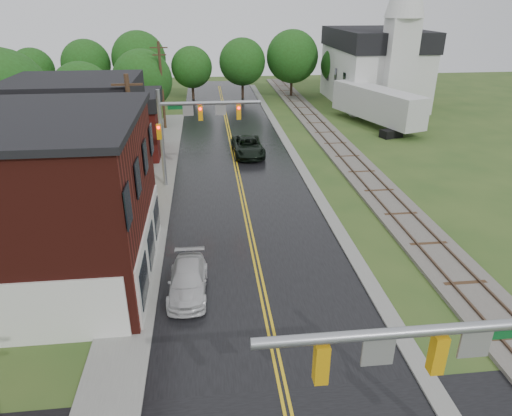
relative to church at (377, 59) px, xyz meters
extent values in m
cube|color=black|center=(-20.00, -23.74, -5.83)|extent=(10.00, 90.00, 0.02)
cube|color=gray|center=(-14.60, -18.74, -5.83)|extent=(0.80, 70.00, 0.12)
cube|color=gray|center=(-26.20, -28.74, -5.83)|extent=(2.40, 50.00, 0.12)
cube|color=silver|center=(-25.45, -38.74, -4.33)|extent=(0.10, 9.50, 3.00)
cube|color=tan|center=(-31.00, -27.74, -2.63)|extent=(8.00, 7.00, 6.40)
cube|color=#3F0F0C|center=(-30.00, -18.74, -3.63)|extent=(7.00, 6.00, 4.40)
cube|color=silver|center=(0.00, 1.26, -2.33)|extent=(10.00, 16.00, 7.00)
cube|color=black|center=(0.00, 1.26, 2.37)|extent=(10.40, 16.40, 2.40)
cube|color=silver|center=(0.00, -6.74, -0.33)|extent=(3.20, 3.20, 11.00)
cube|color=#59544C|center=(-10.00, -18.74, -5.73)|extent=(3.20, 80.00, 0.20)
cube|color=#4C3828|center=(-10.72, -18.74, -5.59)|extent=(0.10, 80.00, 0.12)
cube|color=#4C3828|center=(-9.28, -18.74, -5.59)|extent=(0.10, 80.00, 0.12)
cylinder|color=gray|center=(-18.00, -51.74, 0.37)|extent=(7.20, 0.26, 0.26)
cube|color=orange|center=(-17.28, -51.74, -0.33)|extent=(0.32, 0.30, 1.05)
cube|color=orange|center=(-20.02, -51.74, -0.33)|extent=(0.32, 0.30, 1.05)
cube|color=gray|center=(-16.42, -51.74, -0.13)|extent=(0.75, 0.06, 0.75)
cube|color=gray|center=(-18.72, -51.74, -0.13)|extent=(0.75, 0.06, 0.75)
cube|color=#0C5926|center=(-15.70, -51.74, 0.12)|extent=(1.40, 0.04, 0.30)
cylinder|color=gray|center=(-25.60, -26.74, -2.23)|extent=(0.28, 0.28, 7.20)
cylinder|color=gray|center=(-22.00, -26.74, 0.37)|extent=(7.20, 0.26, 0.26)
cube|color=orange|center=(-22.72, -26.74, -0.33)|extent=(0.32, 0.30, 1.05)
cube|color=orange|center=(-19.98, -26.74, -0.33)|extent=(0.32, 0.30, 1.05)
cube|color=gray|center=(-23.58, -26.74, -0.13)|extent=(0.75, 0.06, 0.75)
cube|color=gray|center=(-21.28, -26.74, -0.13)|extent=(0.75, 0.06, 0.75)
cube|color=#0C5926|center=(-24.30, -26.74, 0.12)|extent=(1.40, 0.04, 0.30)
sphere|color=#FF0C0C|center=(-22.72, -26.92, 0.00)|extent=(0.20, 0.20, 0.20)
cylinder|color=#382616|center=(-26.80, -31.74, -1.33)|extent=(0.28, 0.28, 9.00)
cube|color=#382616|center=(-26.80, -31.74, 2.57)|extent=(1.80, 0.12, 0.12)
cube|color=#382616|center=(-26.80, -31.74, 1.87)|extent=(1.40, 0.12, 0.12)
cylinder|color=#382616|center=(-26.80, -9.74, -1.33)|extent=(0.28, 0.28, 9.00)
cube|color=#382616|center=(-26.80, -9.74, 2.57)|extent=(1.80, 0.12, 0.12)
cube|color=#382616|center=(-26.80, -9.74, 1.87)|extent=(1.40, 0.12, 0.12)
cylinder|color=black|center=(-38.00, -21.74, -4.12)|extent=(0.36, 0.36, 3.42)
sphere|color=#1D4012|center=(-38.00, -21.74, 0.06)|extent=(7.60, 7.60, 7.60)
sphere|color=#1D4012|center=(-37.40, -22.14, -0.61)|extent=(5.32, 5.32, 5.32)
cylinder|color=black|center=(-34.00, -13.74, -4.48)|extent=(0.36, 0.36, 2.70)
sphere|color=#1D4012|center=(-34.00, -13.74, -1.18)|extent=(6.00, 6.00, 6.00)
sphere|color=#1D4012|center=(-33.40, -14.14, -1.71)|extent=(4.20, 4.20, 4.20)
cylinder|color=black|center=(-29.00, -7.74, -4.39)|extent=(0.36, 0.36, 2.88)
sphere|color=#1D4012|center=(-29.00, -7.74, -0.87)|extent=(6.40, 6.40, 6.40)
sphere|color=#1D4012|center=(-28.40, -8.14, -1.43)|extent=(4.48, 4.48, 4.48)
imported|color=black|center=(-18.70, -19.83, -5.05)|extent=(2.79, 5.75, 1.58)
imported|color=silver|center=(-23.55, -40.75, -5.19)|extent=(1.94, 4.49, 1.29)
cube|color=black|center=(-3.61, -15.68, -5.43)|extent=(2.39, 1.79, 0.80)
cylinder|color=gray|center=(-3.61, -7.51, -5.43)|extent=(0.16, 0.16, 0.80)
cube|color=silver|center=(-3.61, -10.78, -3.40)|extent=(6.70, 13.31, 3.27)
camera|label=1|loc=(-22.33, -59.35, 7.09)|focal=32.00mm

